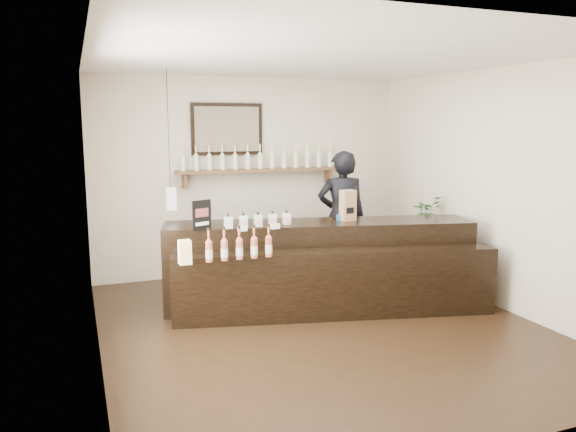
# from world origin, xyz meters

# --- Properties ---
(ground) EXTENTS (5.00, 5.00, 0.00)m
(ground) POSITION_xyz_m (0.00, 0.00, 0.00)
(ground) COLOR black
(ground) RESTS_ON ground
(room_shell) EXTENTS (5.00, 5.00, 5.00)m
(room_shell) POSITION_xyz_m (0.00, 0.00, 1.70)
(room_shell) COLOR beige
(room_shell) RESTS_ON ground
(back_wall_decor) EXTENTS (2.66, 0.96, 1.69)m
(back_wall_decor) POSITION_xyz_m (-0.14, 2.37, 1.75)
(back_wall_decor) COLOR brown
(back_wall_decor) RESTS_ON ground
(counter) EXTENTS (3.68, 1.78, 1.18)m
(counter) POSITION_xyz_m (0.28, 0.57, 0.48)
(counter) COLOR black
(counter) RESTS_ON ground
(promo_sign) EXTENTS (0.22, 0.11, 0.33)m
(promo_sign) POSITION_xyz_m (-1.12, 0.68, 1.18)
(promo_sign) COLOR black
(promo_sign) RESTS_ON counter
(paper_bag) EXTENTS (0.18, 0.14, 0.36)m
(paper_bag) POSITION_xyz_m (0.63, 0.65, 1.20)
(paper_bag) COLOR #A4804F
(paper_bag) RESTS_ON counter
(tape_dispenser) EXTENTS (0.15, 0.10, 0.12)m
(tape_dispenser) POSITION_xyz_m (0.58, 0.69, 1.06)
(tape_dispenser) COLOR #165D9F
(tape_dispenser) RESTS_ON counter
(side_cabinet) EXTENTS (0.45, 0.58, 0.78)m
(side_cabinet) POSITION_xyz_m (2.00, 1.00, 0.39)
(side_cabinet) COLOR brown
(side_cabinet) RESTS_ON ground
(potted_plant) EXTENTS (0.49, 0.46, 0.43)m
(potted_plant) POSITION_xyz_m (2.00, 1.00, 0.99)
(potted_plant) COLOR #2C6327
(potted_plant) RESTS_ON side_cabinet
(shopkeeper) EXTENTS (0.85, 0.68, 2.03)m
(shopkeeper) POSITION_xyz_m (0.99, 1.55, 1.02)
(shopkeeper) COLOR black
(shopkeeper) RESTS_ON ground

